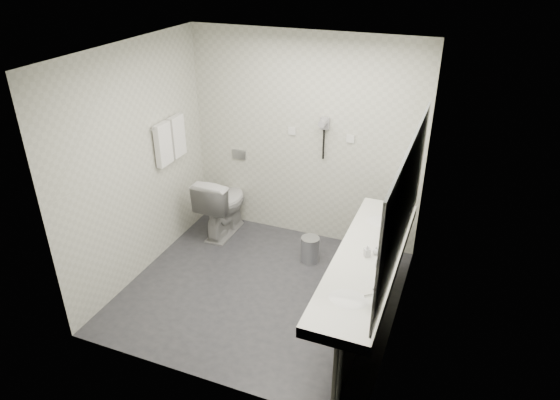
% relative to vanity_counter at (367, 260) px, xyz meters
% --- Properties ---
extents(floor, '(2.80, 2.80, 0.00)m').
position_rel_vanity_counter_xyz_m(floor, '(-1.12, 0.20, -0.80)').
color(floor, '#2A2A30').
rests_on(floor, ground).
extents(ceiling, '(2.80, 2.80, 0.00)m').
position_rel_vanity_counter_xyz_m(ceiling, '(-1.12, 0.20, 1.70)').
color(ceiling, silver).
rests_on(ceiling, wall_back).
extents(wall_back, '(2.80, 0.00, 2.80)m').
position_rel_vanity_counter_xyz_m(wall_back, '(-1.12, 1.50, 0.45)').
color(wall_back, beige).
rests_on(wall_back, floor).
extents(wall_front, '(2.80, 0.00, 2.80)m').
position_rel_vanity_counter_xyz_m(wall_front, '(-1.12, -1.10, 0.45)').
color(wall_front, beige).
rests_on(wall_front, floor).
extents(wall_left, '(0.00, 2.60, 2.60)m').
position_rel_vanity_counter_xyz_m(wall_left, '(-2.52, 0.20, 0.45)').
color(wall_left, beige).
rests_on(wall_left, floor).
extents(wall_right, '(0.00, 2.60, 2.60)m').
position_rel_vanity_counter_xyz_m(wall_right, '(0.27, 0.20, 0.45)').
color(wall_right, beige).
rests_on(wall_right, floor).
extents(vanity_counter, '(0.55, 2.20, 0.10)m').
position_rel_vanity_counter_xyz_m(vanity_counter, '(0.00, 0.00, 0.00)').
color(vanity_counter, silver).
rests_on(vanity_counter, floor).
extents(vanity_panel, '(0.03, 2.15, 0.75)m').
position_rel_vanity_counter_xyz_m(vanity_panel, '(0.02, 0.00, -0.42)').
color(vanity_panel, gray).
rests_on(vanity_panel, floor).
extents(vanity_post_near, '(0.06, 0.06, 0.75)m').
position_rel_vanity_counter_xyz_m(vanity_post_near, '(0.05, -1.04, -0.42)').
color(vanity_post_near, silver).
rests_on(vanity_post_near, floor).
extents(vanity_post_far, '(0.06, 0.06, 0.75)m').
position_rel_vanity_counter_xyz_m(vanity_post_far, '(0.05, 1.04, -0.42)').
color(vanity_post_far, silver).
rests_on(vanity_post_far, floor).
extents(mirror, '(0.02, 2.20, 1.05)m').
position_rel_vanity_counter_xyz_m(mirror, '(0.26, 0.00, 0.65)').
color(mirror, '#B2BCC6').
rests_on(mirror, wall_right).
extents(basin_near, '(0.40, 0.31, 0.05)m').
position_rel_vanity_counter_xyz_m(basin_near, '(0.00, -0.65, 0.04)').
color(basin_near, silver).
rests_on(basin_near, vanity_counter).
extents(basin_far, '(0.40, 0.31, 0.05)m').
position_rel_vanity_counter_xyz_m(basin_far, '(0.00, 0.65, 0.04)').
color(basin_far, silver).
rests_on(basin_far, vanity_counter).
extents(faucet_near, '(0.04, 0.04, 0.15)m').
position_rel_vanity_counter_xyz_m(faucet_near, '(0.19, -0.65, 0.12)').
color(faucet_near, silver).
rests_on(faucet_near, vanity_counter).
extents(faucet_far, '(0.04, 0.04, 0.15)m').
position_rel_vanity_counter_xyz_m(faucet_far, '(0.19, 0.65, 0.12)').
color(faucet_far, silver).
rests_on(faucet_far, vanity_counter).
extents(soap_bottle_a, '(0.07, 0.07, 0.11)m').
position_rel_vanity_counter_xyz_m(soap_bottle_a, '(-0.01, -0.01, 0.11)').
color(soap_bottle_a, beige).
rests_on(soap_bottle_a, vanity_counter).
extents(soap_bottle_b, '(0.09, 0.09, 0.08)m').
position_rel_vanity_counter_xyz_m(soap_bottle_b, '(0.06, 0.05, 0.09)').
color(soap_bottle_b, beige).
rests_on(soap_bottle_b, vanity_counter).
extents(soap_bottle_c, '(0.05, 0.05, 0.12)m').
position_rel_vanity_counter_xyz_m(soap_bottle_c, '(0.12, -0.14, 0.11)').
color(soap_bottle_c, beige).
rests_on(soap_bottle_c, vanity_counter).
extents(glass_left, '(0.07, 0.07, 0.10)m').
position_rel_vanity_counter_xyz_m(glass_left, '(0.11, 0.24, 0.10)').
color(glass_left, silver).
rests_on(glass_left, vanity_counter).
extents(glass_right, '(0.08, 0.08, 0.12)m').
position_rel_vanity_counter_xyz_m(glass_right, '(0.10, 0.34, 0.11)').
color(glass_right, silver).
rests_on(glass_right, vanity_counter).
extents(toilet, '(0.46, 0.79, 0.80)m').
position_rel_vanity_counter_xyz_m(toilet, '(-2.06, 1.14, -0.40)').
color(toilet, silver).
rests_on(toilet, floor).
extents(flush_plate, '(0.18, 0.02, 0.12)m').
position_rel_vanity_counter_xyz_m(flush_plate, '(-1.98, 1.49, 0.15)').
color(flush_plate, '#B2B5BA').
rests_on(flush_plate, wall_back).
extents(pedal_bin, '(0.24, 0.24, 0.30)m').
position_rel_vanity_counter_xyz_m(pedal_bin, '(-0.83, 0.92, -0.65)').
color(pedal_bin, '#B2B5BA').
rests_on(pedal_bin, floor).
extents(bin_lid, '(0.21, 0.21, 0.02)m').
position_rel_vanity_counter_xyz_m(bin_lid, '(-0.83, 0.92, -0.49)').
color(bin_lid, '#B2B5BA').
rests_on(bin_lid, pedal_bin).
extents(towel_rail, '(0.02, 0.62, 0.02)m').
position_rel_vanity_counter_xyz_m(towel_rail, '(-2.47, 0.75, 0.75)').
color(towel_rail, silver).
rests_on(towel_rail, wall_left).
extents(towel_near, '(0.07, 0.24, 0.48)m').
position_rel_vanity_counter_xyz_m(towel_near, '(-2.46, 0.61, 0.53)').
color(towel_near, white).
rests_on(towel_near, towel_rail).
extents(towel_far, '(0.07, 0.24, 0.48)m').
position_rel_vanity_counter_xyz_m(towel_far, '(-2.46, 0.89, 0.53)').
color(towel_far, white).
rests_on(towel_far, towel_rail).
extents(dryer_cradle, '(0.10, 0.04, 0.14)m').
position_rel_vanity_counter_xyz_m(dryer_cradle, '(-0.88, 1.47, 0.70)').
color(dryer_cradle, gray).
rests_on(dryer_cradle, wall_back).
extents(dryer_barrel, '(0.08, 0.14, 0.08)m').
position_rel_vanity_counter_xyz_m(dryer_barrel, '(-0.88, 1.40, 0.73)').
color(dryer_barrel, gray).
rests_on(dryer_barrel, dryer_cradle).
extents(dryer_cord, '(0.02, 0.02, 0.35)m').
position_rel_vanity_counter_xyz_m(dryer_cord, '(-0.88, 1.46, 0.45)').
color(dryer_cord, black).
rests_on(dryer_cord, dryer_cradle).
extents(switch_plate_a, '(0.09, 0.02, 0.09)m').
position_rel_vanity_counter_xyz_m(switch_plate_a, '(-1.27, 1.49, 0.55)').
color(switch_plate_a, silver).
rests_on(switch_plate_a, wall_back).
extents(switch_plate_b, '(0.09, 0.02, 0.09)m').
position_rel_vanity_counter_xyz_m(switch_plate_b, '(-0.57, 1.49, 0.55)').
color(switch_plate_b, silver).
rests_on(switch_plate_b, wall_back).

